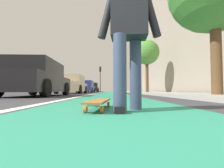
{
  "coord_description": "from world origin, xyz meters",
  "views": [
    {
      "loc": [
        -0.99,
        0.04,
        0.23
      ],
      "look_at": [
        13.41,
        -0.14,
        0.85
      ],
      "focal_mm": 24.71,
      "sensor_mm": 36.0,
      "label": 1
    }
  ],
  "objects_px": {
    "parked_car_near": "(38,79)",
    "street_tree_mid": "(147,53)",
    "parked_car_mid": "(72,85)",
    "parked_car_far": "(86,87)",
    "parked_car_end": "(93,88)",
    "skater_person": "(129,28)",
    "traffic_light": "(100,74)",
    "skateboard": "(99,102)"
  },
  "relations": [
    {
      "from": "traffic_light",
      "to": "parked_car_near",
      "type": "bearing_deg",
      "value": 175.12
    },
    {
      "from": "parked_car_end",
      "to": "street_tree_mid",
      "type": "distance_m",
      "value": 13.69
    },
    {
      "from": "skater_person",
      "to": "street_tree_mid",
      "type": "relative_size",
      "value": 0.35
    },
    {
      "from": "skater_person",
      "to": "parked_car_far",
      "type": "height_order",
      "value": "skater_person"
    },
    {
      "from": "parked_car_near",
      "to": "street_tree_mid",
      "type": "height_order",
      "value": "street_tree_mid"
    },
    {
      "from": "parked_car_far",
      "to": "parked_car_end",
      "type": "height_order",
      "value": "parked_car_end"
    },
    {
      "from": "parked_car_mid",
      "to": "street_tree_mid",
      "type": "relative_size",
      "value": 0.92
    },
    {
      "from": "parked_car_mid",
      "to": "traffic_light",
      "type": "height_order",
      "value": "traffic_light"
    },
    {
      "from": "skater_person",
      "to": "parked_car_end",
      "type": "xyz_separation_m",
      "value": [
        23.57,
        3.08,
        -0.22
      ]
    },
    {
      "from": "skateboard",
      "to": "skater_person",
      "type": "bearing_deg",
      "value": -113.27
    },
    {
      "from": "skater_person",
      "to": "parked_car_far",
      "type": "xyz_separation_m",
      "value": [
        17.87,
        3.25,
        -0.24
      ]
    },
    {
      "from": "parked_car_far",
      "to": "parked_car_end",
      "type": "bearing_deg",
      "value": -1.66
    },
    {
      "from": "parked_car_mid",
      "to": "street_tree_mid",
      "type": "bearing_deg",
      "value": -84.51
    },
    {
      "from": "parked_car_end",
      "to": "street_tree_mid",
      "type": "xyz_separation_m",
      "value": [
        -11.92,
        -6.1,
        2.84
      ]
    },
    {
      "from": "skateboard",
      "to": "parked_car_mid",
      "type": "bearing_deg",
      "value": 15.35
    },
    {
      "from": "skateboard",
      "to": "parked_car_far",
      "type": "bearing_deg",
      "value": 9.3
    },
    {
      "from": "skater_person",
      "to": "traffic_light",
      "type": "relative_size",
      "value": 0.4
    },
    {
      "from": "skateboard",
      "to": "traffic_light",
      "type": "bearing_deg",
      "value": 3.62
    },
    {
      "from": "traffic_light",
      "to": "skateboard",
      "type": "bearing_deg",
      "value": -176.38
    },
    {
      "from": "parked_car_mid",
      "to": "street_tree_mid",
      "type": "xyz_separation_m",
      "value": [
        0.61,
        -6.36,
        2.84
      ]
    },
    {
      "from": "parked_car_mid",
      "to": "parked_car_end",
      "type": "height_order",
      "value": "same"
    },
    {
      "from": "parked_car_mid",
      "to": "parked_car_end",
      "type": "bearing_deg",
      "value": -1.16
    },
    {
      "from": "parked_car_near",
      "to": "traffic_light",
      "type": "bearing_deg",
      "value": -4.88
    },
    {
      "from": "parked_car_near",
      "to": "street_tree_mid",
      "type": "distance_m",
      "value": 9.68
    },
    {
      "from": "skateboard",
      "to": "parked_car_end",
      "type": "relative_size",
      "value": 0.21
    },
    {
      "from": "parked_car_near",
      "to": "parked_car_far",
      "type": "xyz_separation_m",
      "value": [
        12.98,
        -0.05,
        -0.01
      ]
    },
    {
      "from": "parked_car_end",
      "to": "parked_car_far",
      "type": "bearing_deg",
      "value": 178.34
    },
    {
      "from": "skater_person",
      "to": "parked_car_mid",
      "type": "relative_size",
      "value": 0.38
    },
    {
      "from": "parked_car_near",
      "to": "traffic_light",
      "type": "height_order",
      "value": "traffic_light"
    },
    {
      "from": "parked_car_mid",
      "to": "traffic_light",
      "type": "bearing_deg",
      "value": -7.61
    },
    {
      "from": "parked_car_near",
      "to": "parked_car_end",
      "type": "xyz_separation_m",
      "value": [
        18.68,
        -0.22,
        0.01
      ]
    },
    {
      "from": "skateboard",
      "to": "street_tree_mid",
      "type": "distance_m",
      "value": 12.47
    },
    {
      "from": "parked_car_near",
      "to": "street_tree_mid",
      "type": "relative_size",
      "value": 0.92
    },
    {
      "from": "parked_car_near",
      "to": "parked_car_far",
      "type": "height_order",
      "value": "parked_car_near"
    },
    {
      "from": "traffic_light",
      "to": "street_tree_mid",
      "type": "bearing_deg",
      "value": -156.58
    },
    {
      "from": "parked_car_mid",
      "to": "parked_car_far",
      "type": "xyz_separation_m",
      "value": [
        6.83,
        -0.09,
        -0.02
      ]
    },
    {
      "from": "skater_person",
      "to": "traffic_light",
      "type": "distance_m",
      "value": 22.87
    },
    {
      "from": "parked_car_near",
      "to": "skateboard",
      "type": "bearing_deg",
      "value": -148.11
    },
    {
      "from": "street_tree_mid",
      "to": "skater_person",
      "type": "bearing_deg",
      "value": 165.46
    },
    {
      "from": "parked_car_mid",
      "to": "traffic_light",
      "type": "xyz_separation_m",
      "value": [
        11.68,
        -1.56,
        2.1
      ]
    },
    {
      "from": "parked_car_near",
      "to": "street_tree_mid",
      "type": "xyz_separation_m",
      "value": [
        6.76,
        -6.32,
        2.84
      ]
    },
    {
      "from": "skateboard",
      "to": "traffic_light",
      "type": "relative_size",
      "value": 0.21
    }
  ]
}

